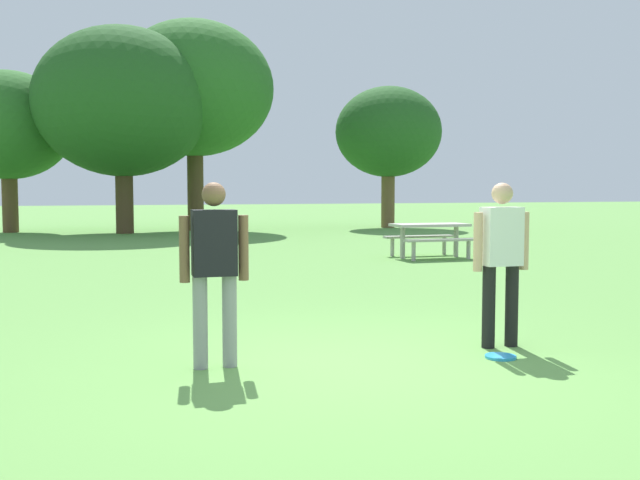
{
  "coord_description": "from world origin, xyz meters",
  "views": [
    {
      "loc": [
        -2.06,
        -6.15,
        1.6
      ],
      "look_at": [
        0.35,
        1.79,
        1.0
      ],
      "focal_mm": 41.39,
      "sensor_mm": 36.0,
      "label": 1
    }
  ],
  "objects_px": {
    "picnic_table_near": "(430,233)",
    "tree_slender_mid": "(388,133)",
    "person_thrower": "(214,262)",
    "tree_broad_center": "(123,102)",
    "tree_far_right": "(194,89)",
    "frisbee": "(501,357)",
    "tree_tall_left": "(8,126)",
    "person_catcher": "(501,253)"
  },
  "relations": [
    {
      "from": "tree_broad_center",
      "to": "tree_far_right",
      "type": "xyz_separation_m",
      "value": [
        2.56,
        1.03,
        0.67
      ]
    },
    {
      "from": "tree_tall_left",
      "to": "tree_broad_center",
      "type": "relative_size",
      "value": 0.8
    },
    {
      "from": "person_catcher",
      "to": "tree_tall_left",
      "type": "relative_size",
      "value": 0.29
    },
    {
      "from": "frisbee",
      "to": "person_thrower",
      "type": "bearing_deg",
      "value": 170.89
    },
    {
      "from": "person_thrower",
      "to": "person_catcher",
      "type": "height_order",
      "value": "same"
    },
    {
      "from": "picnic_table_near",
      "to": "tree_far_right",
      "type": "xyz_separation_m",
      "value": [
        -3.69,
        12.06,
        4.57
      ]
    },
    {
      "from": "person_catcher",
      "to": "frisbee",
      "type": "bearing_deg",
      "value": -119.46
    },
    {
      "from": "person_thrower",
      "to": "tree_tall_left",
      "type": "distance_m",
      "value": 21.99
    },
    {
      "from": "tree_tall_left",
      "to": "tree_far_right",
      "type": "height_order",
      "value": "tree_far_right"
    },
    {
      "from": "picnic_table_near",
      "to": "tree_slender_mid",
      "type": "distance_m",
      "value": 12.78
    },
    {
      "from": "tree_broad_center",
      "to": "tree_far_right",
      "type": "height_order",
      "value": "tree_far_right"
    },
    {
      "from": "person_catcher",
      "to": "picnic_table_near",
      "type": "height_order",
      "value": "person_catcher"
    },
    {
      "from": "person_thrower",
      "to": "tree_broad_center",
      "type": "bearing_deg",
      "value": 90.17
    },
    {
      "from": "tree_broad_center",
      "to": "person_catcher",
      "type": "bearing_deg",
      "value": -81.6
    },
    {
      "from": "tree_broad_center",
      "to": "tree_slender_mid",
      "type": "height_order",
      "value": "tree_broad_center"
    },
    {
      "from": "person_thrower",
      "to": "person_catcher",
      "type": "relative_size",
      "value": 1.0
    },
    {
      "from": "picnic_table_near",
      "to": "tree_slender_mid",
      "type": "relative_size",
      "value": 0.31
    },
    {
      "from": "picnic_table_near",
      "to": "tree_broad_center",
      "type": "xyz_separation_m",
      "value": [
        -6.25,
        11.03,
        3.9
      ]
    },
    {
      "from": "tree_broad_center",
      "to": "tree_far_right",
      "type": "distance_m",
      "value": 2.84
    },
    {
      "from": "person_catcher",
      "to": "tree_broad_center",
      "type": "distance_m",
      "value": 20.24
    },
    {
      "from": "person_catcher",
      "to": "tree_broad_center",
      "type": "height_order",
      "value": "tree_broad_center"
    },
    {
      "from": "tree_tall_left",
      "to": "person_catcher",
      "type": "bearing_deg",
      "value": -72.57
    },
    {
      "from": "tree_far_right",
      "to": "frisbee",
      "type": "bearing_deg",
      "value": -89.71
    },
    {
      "from": "frisbee",
      "to": "tree_slender_mid",
      "type": "distance_m",
      "value": 22.48
    },
    {
      "from": "person_thrower",
      "to": "person_catcher",
      "type": "xyz_separation_m",
      "value": [
        2.86,
        0.01,
        0.0
      ]
    },
    {
      "from": "person_thrower",
      "to": "tree_slender_mid",
      "type": "bearing_deg",
      "value": 64.03
    },
    {
      "from": "person_thrower",
      "to": "tree_tall_left",
      "type": "xyz_separation_m",
      "value": [
        -3.88,
        21.47,
        2.78
      ]
    },
    {
      "from": "tree_broad_center",
      "to": "frisbee",
      "type": "bearing_deg",
      "value": -82.46
    },
    {
      "from": "person_catcher",
      "to": "tree_far_right",
      "type": "xyz_separation_m",
      "value": [
        -0.35,
        20.75,
        4.19
      ]
    },
    {
      "from": "person_thrower",
      "to": "tree_broad_center",
      "type": "xyz_separation_m",
      "value": [
        -0.06,
        19.73,
        3.52
      ]
    },
    {
      "from": "tree_far_right",
      "to": "tree_slender_mid",
      "type": "height_order",
      "value": "tree_far_right"
    },
    {
      "from": "frisbee",
      "to": "tree_broad_center",
      "type": "bearing_deg",
      "value": 97.54
    },
    {
      "from": "tree_slender_mid",
      "to": "picnic_table_near",
      "type": "bearing_deg",
      "value": -107.78
    },
    {
      "from": "person_catcher",
      "to": "tree_slender_mid",
      "type": "distance_m",
      "value": 21.86
    },
    {
      "from": "person_thrower",
      "to": "tree_far_right",
      "type": "distance_m",
      "value": 21.33
    },
    {
      "from": "person_thrower",
      "to": "tree_far_right",
      "type": "height_order",
      "value": "tree_far_right"
    },
    {
      "from": "tree_tall_left",
      "to": "tree_far_right",
      "type": "distance_m",
      "value": 6.58
    },
    {
      "from": "frisbee",
      "to": "picnic_table_near",
      "type": "relative_size",
      "value": 0.17
    },
    {
      "from": "tree_tall_left",
      "to": "tree_slender_mid",
      "type": "xyz_separation_m",
      "value": [
        13.86,
        -0.97,
        -0.01
      ]
    },
    {
      "from": "tree_broad_center",
      "to": "picnic_table_near",
      "type": "bearing_deg",
      "value": -60.45
    },
    {
      "from": "frisbee",
      "to": "tree_tall_left",
      "type": "distance_m",
      "value": 23.13
    },
    {
      "from": "person_thrower",
      "to": "tree_tall_left",
      "type": "bearing_deg",
      "value": 100.25
    }
  ]
}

